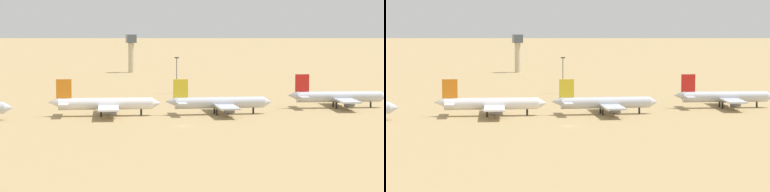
% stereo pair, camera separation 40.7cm
% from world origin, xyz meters
% --- Properties ---
extents(ground, '(4000.00, 4000.00, 0.00)m').
position_xyz_m(ground, '(0.00, 0.00, 0.00)').
color(ground, tan).
extents(parked_jet_orange_3, '(37.77, 32.21, 12.51)m').
position_xyz_m(parked_jet_orange_3, '(-19.29, 30.76, 4.10)').
color(parked_jet_orange_3, white).
rests_on(parked_jet_orange_3, ground).
extents(parked_jet_yellow_4, '(36.97, 31.34, 12.21)m').
position_xyz_m(parked_jet_yellow_4, '(19.02, 24.62, 4.00)').
color(parked_jet_yellow_4, silver).
rests_on(parked_jet_yellow_4, ground).
extents(parked_jet_red_5, '(37.18, 31.75, 12.33)m').
position_xyz_m(parked_jet_red_5, '(66.37, 31.38, 4.04)').
color(parked_jet_red_5, silver).
rests_on(parked_jet_red_5, ground).
extents(control_tower, '(5.20, 5.20, 21.11)m').
position_xyz_m(control_tower, '(27.98, 217.93, 12.74)').
color(control_tower, '#C6B793').
rests_on(control_tower, ground).
extents(light_pole_west, '(1.80, 0.50, 15.34)m').
position_xyz_m(light_pole_west, '(23.27, 98.41, 8.88)').
color(light_pole_west, '#59595E').
rests_on(light_pole_west, ground).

